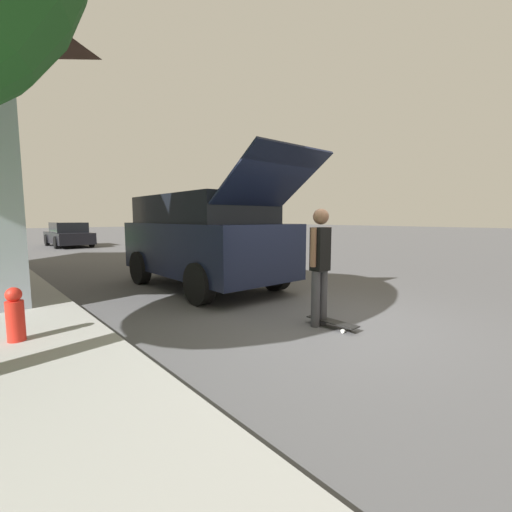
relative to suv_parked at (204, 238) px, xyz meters
name	(u,v)px	position (x,y,z in m)	size (l,w,h in m)	color
ground_plane	(318,321)	(-0.08, -3.45, -1.15)	(120.00, 120.00, 0.00)	#49494C
suv_parked	(204,238)	(0.00, 0.00, 0.00)	(2.19, 5.12, 2.77)	black
car_down_street	(69,235)	(0.30, 14.69, -0.50)	(1.90, 4.28, 1.35)	black
skateboarder	(320,261)	(-0.25, -3.59, -0.18)	(0.41, 0.23, 1.73)	#38383D
skateboard	(332,322)	(-0.18, -3.78, -1.06)	(0.21, 0.82, 0.10)	black
fire_hydrant	(15,315)	(-3.79, -1.76, -0.72)	(0.20, 0.20, 0.67)	red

